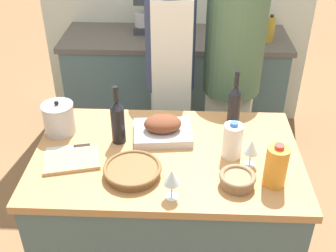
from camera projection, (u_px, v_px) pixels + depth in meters
kitchen_island at (167, 218)px, 2.34m from camera, size 1.32×0.82×0.91m
back_counter at (175, 88)px, 3.60m from camera, size 1.80×0.60×0.93m
roasting_pan at (163, 129)px, 2.19m from camera, size 0.32×0.27×0.12m
wicker_basket at (132, 170)px, 1.93m from camera, size 0.27×0.27×0.05m
cutting_board at (72, 160)px, 2.03m from camera, size 0.30×0.24×0.02m
stock_pot at (59, 119)px, 2.20m from camera, size 0.17×0.17×0.19m
mixing_bowl at (237, 179)px, 1.87m from camera, size 0.16×0.16×0.06m
juice_jug at (276, 166)px, 1.84m from camera, size 0.10×0.10×0.21m
milk_jug at (233, 141)px, 2.03m from camera, size 0.10×0.10×0.19m
wine_bottle_green at (118, 121)px, 2.11m from camera, size 0.07×0.07×0.32m
wine_bottle_dark at (234, 105)px, 2.23m from camera, size 0.07×0.07×0.33m
wine_glass_left at (172, 178)px, 1.76m from camera, size 0.07×0.07×0.15m
wine_glass_right at (252, 148)px, 1.96m from camera, size 0.07×0.07×0.14m
knife_chef at (70, 147)px, 2.12m from camera, size 0.22×0.08×0.01m
stand_mixer at (145, 16)px, 3.34m from camera, size 0.18×0.14×0.32m
condiment_bottle_tall at (270, 29)px, 3.20m from camera, size 0.07×0.07×0.21m
condiment_bottle_short at (155, 31)px, 3.25m from camera, size 0.05×0.05×0.16m
condiment_bottle_extra at (251, 21)px, 3.38m from camera, size 0.05×0.05×0.19m
person_cook_aproned at (170, 66)px, 2.71m from camera, size 0.32×0.33×1.79m
person_cook_guest at (232, 72)px, 2.74m from camera, size 0.37×0.37×1.73m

